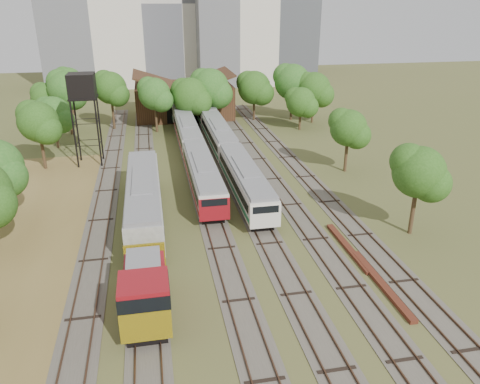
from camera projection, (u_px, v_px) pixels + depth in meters
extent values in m
plane|color=#475123|center=(281.00, 328.00, 28.66)|extent=(240.00, 240.00, 0.00)
cube|color=brown|center=(1.00, 287.00, 32.70)|extent=(14.00, 60.00, 0.04)
cube|color=#4C473D|center=(106.00, 191.00, 49.21)|extent=(2.60, 80.00, 0.06)
cube|color=#472D1E|center=(99.00, 190.00, 49.04)|extent=(0.08, 80.00, 0.14)
cube|color=#472D1E|center=(113.00, 189.00, 49.30)|extent=(0.08, 80.00, 0.14)
cube|color=#4C473D|center=(145.00, 188.00, 49.92)|extent=(2.60, 80.00, 0.06)
cube|color=#472D1E|center=(138.00, 188.00, 49.76)|extent=(0.08, 80.00, 0.14)
cube|color=#472D1E|center=(152.00, 187.00, 50.01)|extent=(0.08, 80.00, 0.14)
cube|color=#4C473D|center=(201.00, 184.00, 50.99)|extent=(2.60, 80.00, 0.06)
cube|color=#472D1E|center=(194.00, 184.00, 50.83)|extent=(0.08, 80.00, 0.14)
cube|color=#472D1E|center=(207.00, 183.00, 51.08)|extent=(0.08, 80.00, 0.14)
cube|color=#4C473D|center=(237.00, 182.00, 51.70)|extent=(2.60, 80.00, 0.06)
cube|color=#472D1E|center=(230.00, 181.00, 51.54)|extent=(0.08, 80.00, 0.14)
cube|color=#472D1E|center=(243.00, 180.00, 51.79)|extent=(0.08, 80.00, 0.14)
cube|color=#4C473D|center=(272.00, 179.00, 52.41)|extent=(2.60, 80.00, 0.06)
cube|color=#472D1E|center=(266.00, 179.00, 52.25)|extent=(0.08, 80.00, 0.14)
cube|color=#472D1E|center=(278.00, 178.00, 52.51)|extent=(0.08, 80.00, 0.14)
cube|color=#4C473D|center=(306.00, 177.00, 53.13)|extent=(2.60, 80.00, 0.06)
cube|color=#472D1E|center=(300.00, 176.00, 52.96)|extent=(0.08, 80.00, 0.14)
cube|color=#472D1E|center=(312.00, 176.00, 53.22)|extent=(0.08, 80.00, 0.14)
cube|color=black|center=(203.00, 189.00, 48.81)|extent=(2.02, 15.64, 0.74)
cube|color=beige|center=(203.00, 175.00, 48.23)|extent=(2.67, 17.00, 2.30)
cube|color=black|center=(203.00, 173.00, 48.13)|extent=(2.73, 15.64, 0.78)
cube|color=slate|center=(202.00, 163.00, 47.73)|extent=(2.46, 16.66, 0.33)
cube|color=maroon|center=(203.00, 181.00, 48.48)|extent=(2.73, 16.66, 0.41)
cube|color=maroon|center=(214.00, 209.00, 40.60)|extent=(2.71, 0.25, 2.07)
cube|color=black|center=(188.00, 143.00, 64.70)|extent=(2.02, 15.64, 0.74)
cube|color=beige|center=(187.00, 132.00, 64.12)|extent=(2.67, 17.00, 2.30)
cube|color=black|center=(187.00, 130.00, 64.02)|extent=(2.73, 15.64, 0.78)
cube|color=slate|center=(187.00, 123.00, 63.63)|extent=(2.46, 16.66, 0.33)
cube|color=maroon|center=(188.00, 137.00, 64.37)|extent=(2.73, 16.66, 0.41)
cube|color=black|center=(245.00, 194.00, 47.49)|extent=(2.01, 15.64, 0.73)
cube|color=beige|center=(245.00, 180.00, 46.92)|extent=(2.64, 17.00, 2.28)
cube|color=black|center=(245.00, 178.00, 46.81)|extent=(2.70, 15.64, 0.78)
cube|color=slate|center=(245.00, 168.00, 46.42)|extent=(2.43, 16.66, 0.33)
cube|color=#1A693C|center=(245.00, 186.00, 47.16)|extent=(2.70, 16.66, 0.41)
cube|color=beige|center=(265.00, 217.00, 39.29)|extent=(2.68, 0.25, 2.05)
cube|color=black|center=(219.00, 146.00, 63.38)|extent=(2.01, 15.64, 0.73)
cube|color=beige|center=(219.00, 135.00, 62.81)|extent=(2.64, 17.00, 2.28)
cube|color=black|center=(219.00, 133.00, 62.70)|extent=(2.70, 15.64, 0.78)
cube|color=slate|center=(219.00, 125.00, 62.31)|extent=(2.43, 16.66, 0.33)
cube|color=#1A693C|center=(219.00, 139.00, 63.05)|extent=(2.70, 16.66, 0.41)
cube|color=black|center=(203.00, 117.00, 79.27)|extent=(2.01, 15.64, 0.73)
cube|color=beige|center=(203.00, 108.00, 78.70)|extent=(2.64, 17.00, 2.28)
cube|color=black|center=(203.00, 106.00, 78.59)|extent=(2.70, 15.64, 0.78)
cube|color=slate|center=(203.00, 100.00, 78.20)|extent=(2.43, 16.66, 0.33)
cube|color=#1A693C|center=(203.00, 112.00, 78.94)|extent=(2.70, 16.66, 0.41)
cube|color=black|center=(178.00, 113.00, 81.50)|extent=(2.04, 14.72, 0.74)
cube|color=beige|center=(178.00, 105.00, 80.92)|extent=(2.68, 16.00, 2.31)
cube|color=black|center=(178.00, 103.00, 80.81)|extent=(2.74, 14.72, 0.79)
cube|color=slate|center=(177.00, 97.00, 80.42)|extent=(2.47, 15.68, 0.33)
cube|color=#1A693C|center=(178.00, 108.00, 81.16)|extent=(2.74, 15.68, 0.42)
cube|color=beige|center=(181.00, 116.00, 73.74)|extent=(2.72, 0.25, 2.08)
cube|color=black|center=(147.00, 303.00, 30.17)|extent=(2.35, 7.20, 0.96)
cube|color=maroon|center=(145.00, 279.00, 30.41)|extent=(2.66, 4.40, 1.60)
cube|color=maroon|center=(145.00, 302.00, 27.08)|extent=(2.88, 2.77, 2.88)
cube|color=black|center=(144.00, 292.00, 26.82)|extent=(2.93, 2.82, 0.96)
cube|color=gold|center=(146.00, 326.00, 26.12)|extent=(2.88, 0.20, 1.92)
cube|color=gold|center=(145.00, 256.00, 33.29)|extent=(2.88, 0.20, 1.92)
cube|color=slate|center=(143.00, 262.00, 29.02)|extent=(2.13, 3.60, 0.21)
cube|color=black|center=(145.00, 214.00, 42.91)|extent=(2.26, 16.56, 0.82)
cube|color=gray|center=(144.00, 197.00, 42.27)|extent=(2.98, 18.00, 2.57)
cube|color=black|center=(143.00, 194.00, 42.15)|extent=(3.04, 16.56, 0.87)
cube|color=slate|center=(142.00, 182.00, 41.71)|extent=(2.74, 17.64, 0.37)
cylinder|color=black|center=(74.00, 135.00, 54.64)|extent=(0.20, 0.20, 7.98)
cylinder|color=black|center=(98.00, 134.00, 55.12)|extent=(0.20, 0.20, 7.98)
cylinder|color=black|center=(77.00, 130.00, 57.09)|extent=(0.20, 0.20, 7.98)
cylinder|color=black|center=(100.00, 128.00, 57.57)|extent=(0.20, 0.20, 7.98)
cube|color=black|center=(83.00, 98.00, 54.55)|extent=(3.14, 3.14, 0.20)
cube|color=black|center=(82.00, 85.00, 54.01)|extent=(2.99, 2.99, 2.69)
cube|color=#592719|center=(348.00, 247.00, 37.71)|extent=(0.53, 8.00, 0.27)
cube|color=#592719|center=(381.00, 284.00, 32.86)|extent=(0.55, 8.80, 0.29)
cube|color=#362013|center=(184.00, 100.00, 80.10)|extent=(16.00, 11.00, 5.50)
cube|color=#362013|center=(159.00, 81.00, 78.12)|extent=(8.45, 11.55, 2.96)
cube|color=#362013|center=(206.00, 80.00, 79.54)|extent=(8.45, 11.55, 2.96)
cube|color=black|center=(187.00, 110.00, 75.36)|extent=(6.40, 0.15, 4.12)
cylinder|color=#382616|center=(1.00, 198.00, 42.48)|extent=(0.36, 0.36, 3.86)
cylinder|color=#382616|center=(43.00, 151.00, 54.91)|extent=(0.36, 0.36, 4.49)
sphere|color=#234D14|center=(38.00, 122.00, 53.59)|extent=(4.62, 4.62, 4.62)
cylinder|color=#382616|center=(56.00, 135.00, 63.13)|extent=(0.36, 0.36, 3.60)
sphere|color=#234D14|center=(53.00, 114.00, 62.07)|extent=(4.74, 4.74, 4.74)
cylinder|color=#382616|center=(51.00, 120.00, 70.22)|extent=(0.36, 0.36, 4.05)
sphere|color=#234D14|center=(47.00, 99.00, 69.03)|extent=(4.67, 4.67, 4.67)
cylinder|color=#382616|center=(72.00, 102.00, 81.40)|extent=(0.36, 0.36, 4.53)
sphere|color=#234D14|center=(69.00, 81.00, 80.07)|extent=(4.69, 4.69, 4.69)
cylinder|color=#382616|center=(70.00, 117.00, 69.17)|extent=(0.36, 0.36, 5.30)
sphere|color=#234D14|center=(66.00, 89.00, 67.61)|extent=(5.17, 5.17, 5.17)
cylinder|color=#382616|center=(113.00, 113.00, 72.10)|extent=(0.36, 0.36, 5.01)
sphere|color=#234D14|center=(110.00, 88.00, 70.63)|extent=(4.87, 4.87, 4.87)
cylinder|color=#382616|center=(156.00, 117.00, 70.63)|extent=(0.36, 0.36, 4.53)
sphere|color=#234D14|center=(154.00, 94.00, 69.31)|extent=(4.75, 4.75, 4.75)
cylinder|color=#382616|center=(191.00, 117.00, 72.10)|extent=(0.36, 0.36, 4.04)
sphere|color=#234D14|center=(190.00, 96.00, 70.91)|extent=(5.56, 5.56, 5.56)
cylinder|color=#382616|center=(211.00, 111.00, 74.14)|extent=(0.36, 0.36, 4.72)
sphere|color=#234D14|center=(210.00, 88.00, 72.76)|extent=(5.94, 5.94, 5.94)
cylinder|color=#382616|center=(254.00, 108.00, 77.70)|extent=(0.36, 0.36, 4.24)
sphere|color=#234D14|center=(254.00, 88.00, 76.46)|extent=(5.40, 5.40, 5.40)
cylinder|color=#382616|center=(291.00, 105.00, 77.81)|extent=(0.36, 0.36, 4.93)
sphere|color=#234D14|center=(292.00, 82.00, 76.37)|extent=(5.82, 5.82, 5.82)
cylinder|color=#382616|center=(313.00, 110.00, 76.12)|extent=(0.36, 0.36, 4.27)
sphere|color=#234D14|center=(314.00, 89.00, 74.87)|extent=(5.41, 5.41, 5.41)
cylinder|color=#382616|center=(413.00, 210.00, 39.48)|extent=(0.36, 0.36, 4.40)
sphere|color=#234D14|center=(419.00, 172.00, 38.19)|extent=(4.30, 4.30, 4.30)
cylinder|color=#382616|center=(346.00, 154.00, 54.21)|extent=(0.36, 0.36, 4.09)
sphere|color=#234D14|center=(348.00, 128.00, 53.01)|extent=(4.20, 4.20, 4.20)
cylinder|color=#382616|center=(300.00, 119.00, 72.08)|extent=(0.36, 0.36, 3.37)
sphere|color=#234D14|center=(301.00, 102.00, 71.09)|extent=(4.48, 4.48, 4.48)
cube|color=beige|center=(179.00, 3.00, 112.99)|extent=(20.00, 18.00, 36.00)
cube|color=#45484D|center=(293.00, 19.00, 129.29)|extent=(12.00, 12.00, 28.00)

